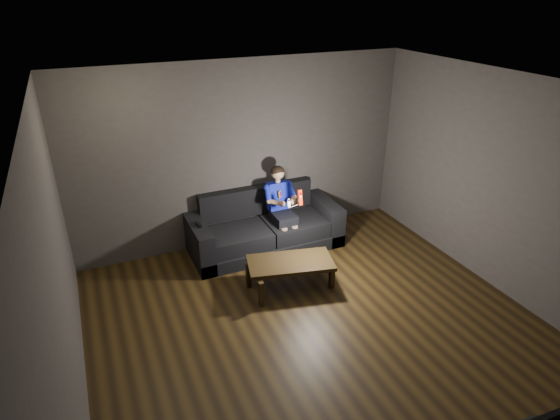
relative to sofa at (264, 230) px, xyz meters
name	(u,v)px	position (x,y,z in m)	size (l,w,h in m)	color
floor	(323,334)	(-0.14, -2.11, -0.28)	(5.00, 5.00, 0.00)	black
back_wall	(244,155)	(-0.14, 0.39, 1.07)	(5.00, 0.04, 2.70)	#3C3834
front_wall	(545,420)	(-0.14, -4.61, 1.07)	(5.00, 0.04, 2.70)	#3C3834
left_wall	(59,289)	(-2.64, -2.11, 1.07)	(0.04, 5.00, 2.70)	#3C3834
right_wall	(511,189)	(2.36, -2.11, 1.07)	(0.04, 5.00, 2.70)	#3C3834
ceiling	(336,94)	(-0.14, -2.11, 2.42)	(5.00, 5.00, 0.02)	silver
sofa	(264,230)	(0.00, 0.00, 0.00)	(2.21, 0.95, 0.85)	black
child	(281,201)	(0.25, -0.06, 0.45)	(0.46, 0.57, 1.14)	black
wii_remote_red	(300,197)	(0.34, -0.50, 0.67)	(0.06, 0.08, 0.22)	red
nunchuk_white	(289,203)	(0.17, -0.49, 0.62)	(0.08, 0.10, 0.14)	white
wii_remote_black	(198,225)	(-0.99, -0.08, 0.34)	(0.05, 0.16, 0.03)	black
coffee_table	(290,265)	(-0.09, -1.12, 0.06)	(1.18, 0.78, 0.39)	black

